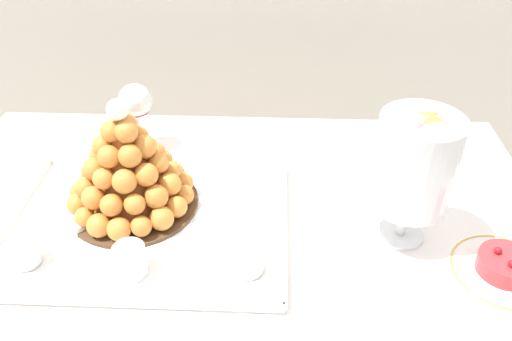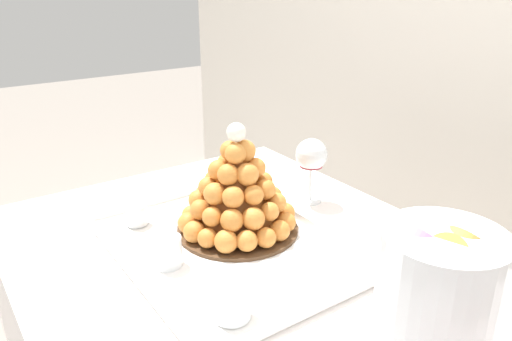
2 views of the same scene
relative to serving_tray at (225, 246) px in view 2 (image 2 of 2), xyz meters
name	(u,v)px [view 2 (image 2 of 2)]	position (x,y,z in m)	size (l,w,h in m)	color
buffet_table	(280,330)	(0.16, 0.02, -0.12)	(1.32, 0.86, 0.75)	brown
serving_tray	(225,246)	(0.00, 0.00, 0.00)	(0.56, 0.42, 0.02)	white
croquembouche	(237,193)	(-0.04, 0.06, 0.09)	(0.27, 0.27, 0.25)	#4C331E
dessert_cup_left	(137,215)	(-0.20, -0.11, 0.02)	(0.05, 0.05, 0.05)	silver
dessert_cup_mid_left	(167,252)	(0.00, -0.13, 0.03)	(0.06, 0.06, 0.06)	silver
dessert_cup_centre	(232,304)	(0.21, -0.11, 0.03)	(0.06, 0.06, 0.05)	silver
creme_brulee_ramekin	(189,213)	(-0.16, 0.00, 0.01)	(0.10, 0.10, 0.02)	white
macaron_goblet	(436,302)	(0.50, 0.00, 0.17)	(0.15, 0.15, 0.28)	white
wine_glass	(311,157)	(-0.08, 0.30, 0.11)	(0.08, 0.08, 0.17)	silver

